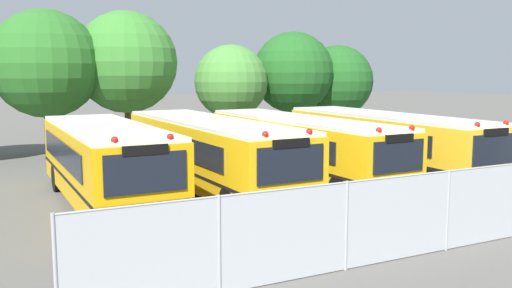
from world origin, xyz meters
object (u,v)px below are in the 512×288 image
Objects in this scene: school_bus_3 at (385,141)px; tree_1 at (43,64)px; tree_5 at (337,80)px; tree_2 at (122,61)px; tree_4 at (292,73)px; tree_3 at (230,83)px; school_bus_1 at (209,151)px; school_bus_2 at (300,146)px; school_bus_0 at (105,161)px.

tree_1 reaches higher than school_bus_3.
school_bus_3 is 1.86× the size of tree_5.
school_bus_3 is 1.50× the size of tree_2.
tree_1 is at bearing -178.37° from tree_5.
tree_4 reaches higher than tree_5.
tree_3 is (9.65, 0.11, -0.94)m from tree_1.
school_bus_1 is 1.53× the size of tree_2.
school_bus_2 is at bearing -130.94° from tree_5.
tree_4 is at bearing 0.75° from tree_1.
school_bus_3 is (11.25, -0.05, -0.02)m from school_bus_0.
school_bus_3 is 1.91× the size of tree_3.
tree_5 reaches higher than school_bus_3.
tree_2 is at bearing 177.18° from tree_3.
school_bus_3 is at bearing 178.99° from school_bus_0.
tree_3 reaches higher than school_bus_3.
tree_5 is (12.62, 10.22, 2.29)m from school_bus_1.
school_bus_2 is 1.55× the size of tree_1.
school_bus_3 is 1.66× the size of tree_4.
tree_1 is at bearing -51.63° from school_bus_2.
tree_3 is (-2.33, 10.31, 2.24)m from school_bus_3.
school_bus_3 is 10.81m from tree_3.
school_bus_0 is 0.84× the size of school_bus_1.
tree_5 is at bearing 0.38° from tree_2.
tree_1 reaches higher than tree_3.
school_bus_3 is 10.87m from tree_4.
tree_3 is (5.19, 9.84, 2.22)m from school_bus_1.
school_bus_2 is at bearing -98.39° from tree_3.
tree_1 is 1.09× the size of tree_4.
school_bus_0 is 7.47m from school_bus_2.
tree_5 is (16.35, 10.64, 2.29)m from school_bus_0.
tree_5 reaches higher than school_bus_0.
school_bus_2 is at bearing -49.97° from tree_1.
tree_4 is (13.67, 0.18, -0.42)m from tree_1.
tree_1 is at bearing -86.64° from school_bus_0.
tree_2 is at bearing 178.72° from tree_4.
tree_2 reaches higher than school_bus_0.
school_bus_0 is 10.66m from tree_1.
school_bus_3 is 1.53× the size of tree_1.
school_bus_2 is 1.90× the size of tree_5.
tree_3 reaches higher than school_bus_0.
tree_2 is (-8.15, 10.60, 3.36)m from school_bus_3.
tree_3 is (5.82, -0.29, -1.12)m from tree_2.
school_bus_1 reaches higher than school_bus_2.
tree_3 is at bearing -2.82° from tree_2.
tree_5 is at bearing -147.72° from school_bus_0.
school_bus_1 is 1.91× the size of tree_5.
school_bus_3 is 12.07m from tree_5.
tree_4 is 3.45m from tree_5.
school_bus_0 is at bearing 1.39° from school_bus_2.
tree_4 is at bearing -120.51° from school_bus_2.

